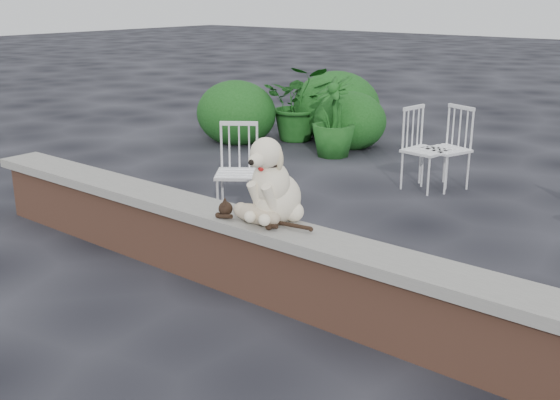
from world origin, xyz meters
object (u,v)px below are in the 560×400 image
Objects in this scene: cat at (255,213)px; chair_e at (426,149)px; potted_plant_a at (299,103)px; chair_a at (238,172)px; dog at (277,177)px; potted_plant_b at (333,117)px; chair_b at (447,148)px.

chair_e reaches higher than cat.
potted_plant_a is at bearing 119.03° from cat.
chair_a and chair_e have the same top height.
potted_plant_b is (-2.16, 3.86, -0.36)m from dog.
potted_plant_a is at bearing 120.62° from dog.
chair_a is 0.86× the size of potted_plant_b.
potted_plant_b reaches higher than chair_a.
chair_b is at bearing 26.93° from chair_a.
potted_plant_b reaches higher than cat.
chair_a is 1.00× the size of chair_e.
chair_a is (-1.33, 1.26, -0.19)m from cat.
potted_plant_a is (-1.75, 3.28, 0.10)m from chair_a.
potted_plant_b is at bearing 112.33° from cat.
dog reaches higher than chair_b.
cat is 0.84× the size of potted_plant_b.
cat is 5.49m from potted_plant_a.
dog is at bearing -74.66° from chair_a.
potted_plant_b is at bearing -176.01° from chair_b.
chair_b is 3.07m from potted_plant_a.
potted_plant_a is 1.04× the size of potted_plant_b.
potted_plant_a is at bearing 151.93° from potted_plant_b.
chair_b is 0.83× the size of potted_plant_a.
potted_plant_b is at bearing 75.88° from chair_e.
chair_b is (-0.27, 3.38, -0.43)m from dog.
potted_plant_b is at bearing 68.93° from chair_a.
dog reaches higher than potted_plant_b.
potted_plant_b is at bearing -28.07° from potted_plant_a.
potted_plant_b is (-1.73, 0.68, 0.07)m from chair_e.
chair_a is at bearing 136.62° from dog.
chair_b is at bearing -14.29° from potted_plant_b.
dog is at bearing -54.24° from potted_plant_a.
potted_plant_a reaches higher than cat.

